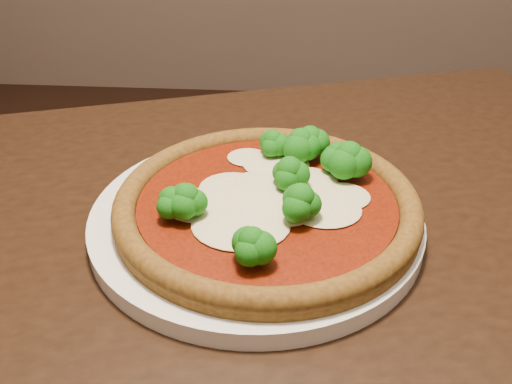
{
  "coord_description": "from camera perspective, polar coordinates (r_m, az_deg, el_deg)",
  "views": [
    {
      "loc": [
        -0.16,
        -0.61,
        1.09
      ],
      "look_at": [
        -0.19,
        -0.15,
        0.79
      ],
      "focal_mm": 40.0,
      "sensor_mm": 36.0,
      "label": 1
    }
  ],
  "objects": [
    {
      "name": "pizza",
      "position": [
        0.55,
        1.45,
        -0.64
      ],
      "size": [
        0.3,
        0.3,
        0.06
      ],
      "rotation": [
        0.0,
        0.0,
        0.16
      ],
      "color": "brown",
      "rests_on": "plate"
    },
    {
      "name": "plate",
      "position": [
        0.56,
        0.0,
        -2.65
      ],
      "size": [
        0.33,
        0.33,
        0.02
      ],
      "primitive_type": "cylinder",
      "color": "white",
      "rests_on": "dining_table"
    },
    {
      "name": "dining_table",
      "position": [
        0.62,
        -3.11,
        -13.35
      ],
      "size": [
        1.25,
        1.01,
        0.75
      ],
      "rotation": [
        0.0,
        0.0,
        0.31
      ],
      "color": "black",
      "rests_on": "floor"
    }
  ]
}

